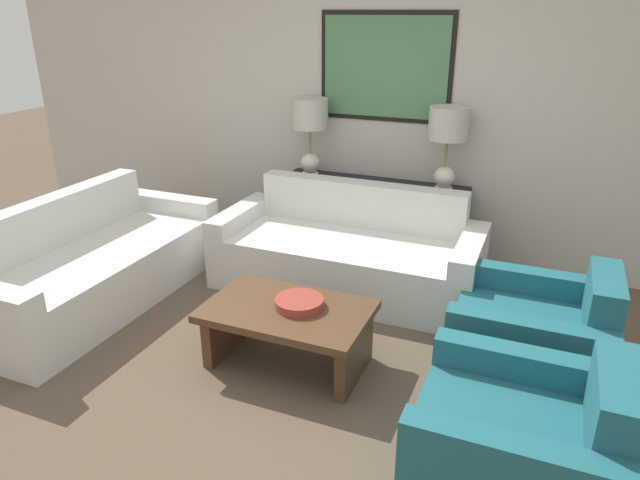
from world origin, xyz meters
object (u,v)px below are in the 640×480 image
object	(u,v)px
armchair_near_back_wall	(535,336)
armchair_near_camera	(521,443)
table_lamp_left	(310,123)
decorative_bowl	(299,303)
couch_by_back_wall	(348,255)
table_lamp_right	(448,133)
console_table	(372,220)
couch_by_side	(93,266)
coffee_table	(288,323)

from	to	relation	value
armchair_near_back_wall	armchair_near_camera	xyz separation A→B (m)	(0.00, -1.03, 0.00)
table_lamp_left	decorative_bowl	size ratio (longest dim) A/B	2.24
couch_by_back_wall	decorative_bowl	xyz separation A→B (m)	(0.09, -1.18, 0.16)
table_lamp_right	armchair_near_camera	world-z (taller)	table_lamp_right
decorative_bowl	console_table	bearing A→B (deg)	92.93
couch_by_back_wall	armchair_near_camera	xyz separation A→B (m)	(1.50, -1.73, -0.02)
table_lamp_left	couch_by_back_wall	xyz separation A→B (m)	(0.62, -0.65, -0.93)
console_table	armchair_near_back_wall	world-z (taller)	armchair_near_back_wall
table_lamp_left	armchair_near_camera	distance (m)	3.33
console_table	table_lamp_left	size ratio (longest dim) A/B	2.39
table_lamp_left	couch_by_side	distance (m)	2.21
table_lamp_right	decorative_bowl	bearing A→B (deg)	-106.12
coffee_table	decorative_bowl	world-z (taller)	decorative_bowl
armchair_near_back_wall	armchair_near_camera	size ratio (longest dim) A/B	1.00
console_table	decorative_bowl	xyz separation A→B (m)	(0.09, -1.82, 0.07)
console_table	armchair_near_back_wall	size ratio (longest dim) A/B	1.79
coffee_table	armchair_near_camera	xyz separation A→B (m)	(1.47, -0.52, -0.04)
coffee_table	couch_by_back_wall	bearing A→B (deg)	91.39
couch_by_side	armchair_near_camera	xyz separation A→B (m)	(3.28, -0.74, -0.02)
coffee_table	table_lamp_right	bearing A→B (deg)	72.42
table_lamp_left	decorative_bowl	world-z (taller)	table_lamp_left
couch_by_side	table_lamp_right	bearing A→B (deg)	34.31
couch_by_back_wall	table_lamp_right	bearing A→B (deg)	46.20
decorative_bowl	armchair_near_back_wall	size ratio (longest dim) A/B	0.34
couch_by_back_wall	decorative_bowl	size ratio (longest dim) A/B	6.84
table_lamp_right	couch_by_side	size ratio (longest dim) A/B	0.33
armchair_near_back_wall	console_table	bearing A→B (deg)	138.14
table_lamp_right	decorative_bowl	xyz separation A→B (m)	(-0.53, -1.82, -0.78)
armchair_near_back_wall	couch_by_side	bearing A→B (deg)	-174.94
coffee_table	armchair_near_back_wall	distance (m)	1.56
console_table	armchair_near_back_wall	bearing A→B (deg)	-41.86
table_lamp_right	armchair_near_camera	bearing A→B (deg)	-69.63
couch_by_side	coffee_table	bearing A→B (deg)	-7.10
coffee_table	console_table	bearing A→B (deg)	90.91
decorative_bowl	table_lamp_left	bearing A→B (deg)	111.36
table_lamp_left	couch_by_side	bearing A→B (deg)	-125.32
table_lamp_left	couch_by_back_wall	distance (m)	1.29
console_table	table_lamp_left	world-z (taller)	table_lamp_left
console_table	table_lamp_right	bearing A→B (deg)	0.00
table_lamp_left	armchair_near_camera	size ratio (longest dim) A/B	0.75
console_table	coffee_table	distance (m)	1.86
table_lamp_right	armchair_near_camera	distance (m)	2.71
table_lamp_left	decorative_bowl	xyz separation A→B (m)	(0.71, -1.82, -0.78)
table_lamp_left	table_lamp_right	xyz separation A→B (m)	(1.24, 0.00, 0.00)
table_lamp_left	armchair_near_back_wall	xyz separation A→B (m)	(2.12, -1.35, -0.96)
couch_by_back_wall	table_lamp_left	bearing A→B (deg)	133.80
table_lamp_right	couch_by_back_wall	size ratio (longest dim) A/B	0.33
table_lamp_left	armchair_near_back_wall	bearing A→B (deg)	-32.39
couch_by_back_wall	armchair_near_camera	world-z (taller)	couch_by_back_wall
armchair_near_camera	console_table	bearing A→B (deg)	122.29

